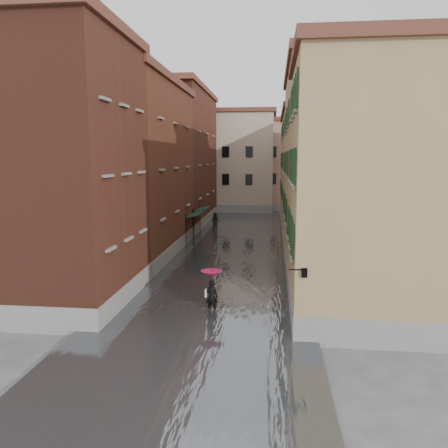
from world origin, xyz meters
The scene contains 16 objects.
ground centered at (0.00, 0.00, 0.00)m, with size 120.00×120.00×0.00m, color #4F4E51.
floodwater centered at (0.00, 13.00, 0.10)m, with size 10.00×60.00×0.20m, color #4F5358.
building_left_near centered at (-7.00, -2.00, 6.50)m, with size 6.00×8.00×13.00m, color brown.
building_left_mid centered at (-7.00, 9.00, 6.25)m, with size 6.00×14.00×12.50m, color #5C2D1D.
building_left_far centered at (-7.00, 24.00, 7.00)m, with size 6.00×16.00×14.00m, color brown.
building_right_near centered at (7.00, -2.00, 5.75)m, with size 6.00×8.00×11.50m, color tan.
building_right_mid centered at (7.00, 9.00, 6.50)m, with size 6.00×14.00×13.00m, color tan.
building_right_far centered at (7.00, 24.00, 5.75)m, with size 6.00×16.00×11.50m, color tan.
building_end_cream centered at (-3.00, 38.00, 6.50)m, with size 12.00×9.00×13.00m, color #B7AC92.
building_end_pink centered at (6.00, 40.00, 6.00)m, with size 10.00×9.00×12.00m, color tan.
awning_near centered at (-3.48, 13.73, 2.47)m, with size 1.09×3.16×2.80m.
awning_far centered at (-3.48, 17.45, 2.47)m, with size 1.09×3.34×2.80m.
wall_lantern centered at (4.33, -6.00, 3.01)m, with size 0.71×0.22×0.35m.
window_planters centered at (4.12, -0.93, 3.51)m, with size 0.59×8.03×0.84m.
pedestrian_main centered at (0.28, -2.67, 1.32)m, with size 1.06×1.06×2.06m.
pedestrian_far centered at (-2.63, 20.56, 0.91)m, with size 0.89×0.69×1.82m, color black.
Camera 1 is at (3.11, -22.50, 7.39)m, focal length 35.00 mm.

